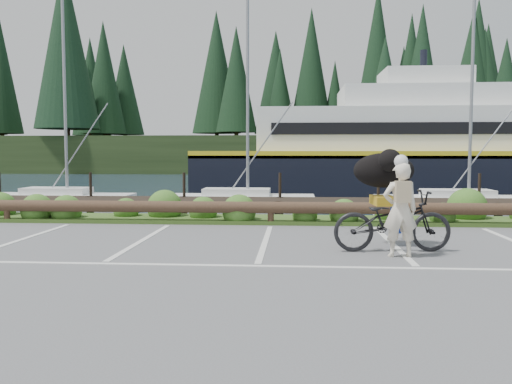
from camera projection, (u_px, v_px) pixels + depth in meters
The scene contains 7 objects.
ground at pixel (259, 261), 9.28m from camera, with size 72.00×72.00×0.00m, color #565658.
harbor_backdrop at pixel (294, 163), 87.24m from camera, with size 170.00×160.00×30.00m.
vegetation_strip at pixel (272, 220), 14.54m from camera, with size 34.00×1.60×0.10m, color #3D5B21.
log_rail at pixel (271, 225), 13.85m from camera, with size 32.00×0.30×0.60m, color #443021, non-canonical shape.
bicycle at pixel (392, 221), 10.15m from camera, with size 0.77×2.20×1.16m, color black.
cyclist at pixel (400, 210), 9.62m from camera, with size 0.61×0.40×1.68m, color white.
dog at pixel (384, 170), 10.78m from camera, with size 1.20×0.59×0.69m, color black.
Camera 1 is at (0.61, -9.14, 1.88)m, focal length 38.00 mm.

